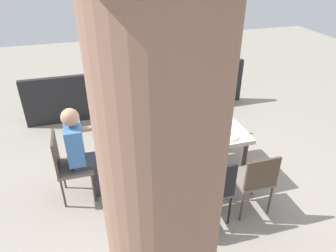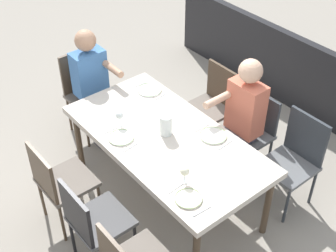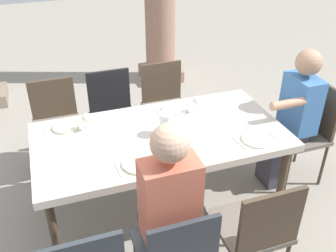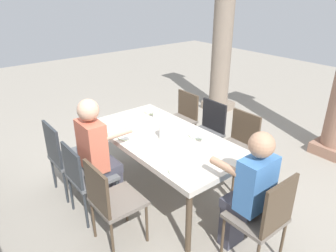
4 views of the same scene
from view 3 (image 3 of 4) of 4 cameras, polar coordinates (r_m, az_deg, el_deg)
The scene contains 25 objects.
ground_plane at distance 3.41m, azimuth -1.00°, elevation -11.96°, with size 16.00×16.00×0.00m, color gray.
dining_table at distance 2.98m, azimuth -1.12°, elevation -2.14°, with size 1.93×0.98×0.76m.
chair_west_north at distance 3.74m, azimuth -16.35°, elevation 0.95°, with size 0.44×0.44×0.88m.
chair_mid_north at distance 3.79m, azimuth -8.28°, elevation 2.27°, with size 0.44×0.44×0.89m.
chair_mid_south at distance 2.40m, azimuth 1.20°, elevation -18.18°, with size 0.44×0.44×0.87m.
chair_east_north at distance 3.90m, azimuth -0.43°, elevation 3.71°, with size 0.44×0.44×0.90m.
chair_east_south at distance 2.57m, azimuth 13.13°, elevation -14.57°, with size 0.44×0.44×0.91m.
chair_head_east at distance 3.66m, azimuth 20.04°, elevation -0.13°, with size 0.44×0.44×0.95m.
diner_woman_green at distance 3.48m, azimuth 18.07°, elevation 1.48°, with size 0.50×0.35×1.29m.
diner_man_white at distance 2.37m, azimuth -0.16°, elevation -11.89°, with size 0.35×0.50×1.33m.
plate_0 at distance 3.12m, azimuth -15.05°, elevation -0.10°, with size 0.21×0.21×0.02m.
wine_glass_0 at distance 2.99m, azimuth -12.02°, elevation 1.12°, with size 0.08×0.08×0.15m.
fork_0 at distance 3.12m, azimuth -17.74°, elevation -0.66°, with size 0.02×0.17×0.01m, color silver.
spoon_0 at distance 3.13m, azimuth -12.32°, elevation 0.27°, with size 0.02×0.17×0.01m, color silver.
plate_1 at distance 2.62m, azimuth -4.28°, elevation -5.64°, with size 0.24×0.24×0.02m.
fork_1 at distance 2.60m, azimuth -7.48°, elevation -6.36°, with size 0.02×0.17×0.01m, color silver.
spoon_1 at distance 2.66m, azimuth -1.14°, elevation -5.11°, with size 0.02×0.17×0.01m, color silver.
plate_2 at distance 3.26m, azimuth 1.02°, elevation 2.52°, with size 0.23×0.23×0.02m.
wine_glass_2 at distance 3.18m, azimuth 4.36°, elevation 3.73°, with size 0.08×0.08×0.15m.
fork_2 at distance 3.22m, azimuth -1.50°, elevation 2.01°, with size 0.02×0.17×0.01m, color silver.
spoon_2 at distance 3.31m, azimuth 3.46°, elevation 2.84°, with size 0.02×0.17×0.01m, color silver.
plate_3 at distance 2.94m, azimuth 13.22°, elevation -1.93°, with size 0.24×0.24×0.02m.
fork_3 at distance 2.87m, azimuth 10.64°, elevation -2.59°, with size 0.02×0.17×0.01m, color silver.
spoon_3 at distance 3.02m, azimuth 15.65°, elevation -1.49°, with size 0.02×0.17×0.01m, color silver.
water_pitcher at distance 2.88m, azimuth -0.21°, elevation 0.08°, with size 0.11×0.11×0.19m.
Camera 3 is at (-0.75, -2.36, 2.35)m, focal length 40.80 mm.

